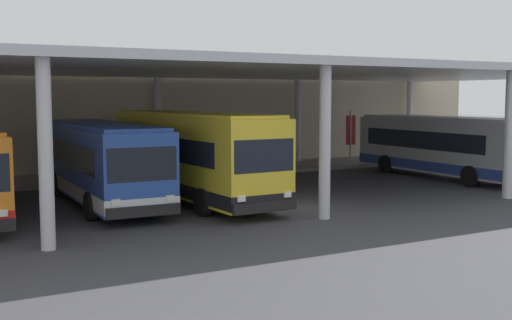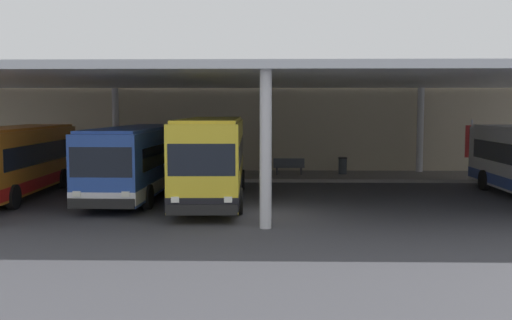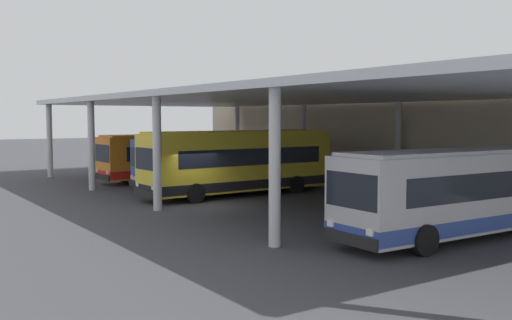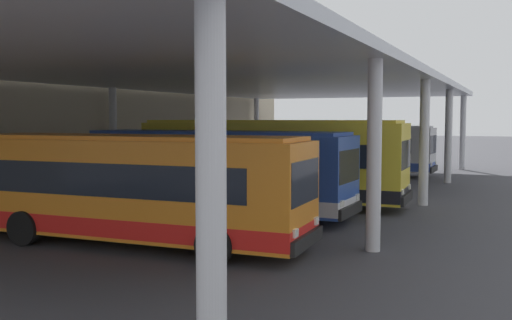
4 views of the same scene
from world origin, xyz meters
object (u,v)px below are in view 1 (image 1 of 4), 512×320
Objects in this scene: bus_second_bay at (101,162)px; bus_far_bay at (441,146)px; bus_middle_bay at (192,155)px; trash_bin at (241,158)px; bench_waiting at (192,161)px; banner_sign at (351,133)px.

bus_far_bay is at bearing -1.46° from bus_second_bay.
bus_second_bay is at bearing 166.96° from bus_middle_bay.
bus_far_bay is 11.11m from trash_bin.
bus_second_bay reaches higher than bench_waiting.
bus_second_bay is 5.88× the size of bench_waiting.
bus_middle_bay is at bearing -113.48° from bench_waiting.
bus_middle_bay is 14.17m from bus_far_bay.
bus_second_bay is at bearing -158.89° from banner_sign.
trash_bin is at bearing 37.23° from bus_second_bay.
banner_sign is at bearing -4.93° from bench_waiting.
trash_bin is at bearing 170.96° from banner_sign.
bench_waiting is 10.29m from banner_sign.
bus_middle_bay is 3.56× the size of banner_sign.
bus_far_bay is at bearing -87.13° from banner_sign.
trash_bin is 7.24m from banner_sign.
bench_waiting is at bearing 66.52° from bus_middle_bay.
bus_middle_bay is at bearing -178.55° from bus_far_bay.
bus_middle_bay is at bearing -151.54° from banner_sign.
banner_sign is (10.17, -0.88, 1.32)m from bench_waiting.
trash_bin is at bearing 131.87° from bus_far_bay.
bench_waiting is 0.56× the size of banner_sign.
trash_bin is (6.77, 8.60, -1.16)m from bus_middle_bay.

